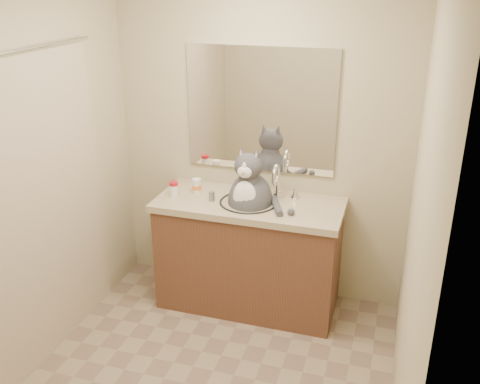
% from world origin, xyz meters
% --- Properties ---
extents(room, '(2.22, 2.52, 2.42)m').
position_xyz_m(room, '(0.00, 0.00, 1.20)').
color(room, gray).
rests_on(room, ground).
extents(vanity, '(1.34, 0.59, 1.12)m').
position_xyz_m(vanity, '(0.00, 0.96, 0.44)').
color(vanity, brown).
rests_on(vanity, ground).
extents(mirror, '(1.10, 0.02, 0.90)m').
position_xyz_m(mirror, '(0.00, 1.24, 1.45)').
color(mirror, white).
rests_on(mirror, room).
extents(shower_curtain, '(0.02, 1.30, 1.93)m').
position_xyz_m(shower_curtain, '(-1.05, 0.10, 1.03)').
color(shower_curtain, beige).
rests_on(shower_curtain, ground).
extents(cat, '(0.45, 0.38, 0.63)m').
position_xyz_m(cat, '(0.01, 0.94, 0.89)').
color(cat, '#45454A').
rests_on(cat, vanity).
extents(pill_bottle_redcap, '(0.08, 0.08, 0.11)m').
position_xyz_m(pill_bottle_redcap, '(-0.55, 0.90, 0.91)').
color(pill_bottle_redcap, white).
rests_on(pill_bottle_redcap, vanity).
extents(pill_bottle_orange, '(0.08, 0.08, 0.11)m').
position_xyz_m(pill_bottle_orange, '(-0.42, 1.01, 0.90)').
color(pill_bottle_orange, white).
rests_on(pill_bottle_orange, vanity).
extents(grey_canister, '(0.05, 0.05, 0.07)m').
position_xyz_m(grey_canister, '(-0.26, 0.90, 0.88)').
color(grey_canister, slate).
rests_on(grey_canister, vanity).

